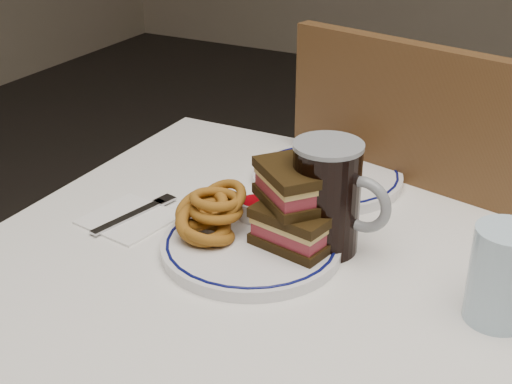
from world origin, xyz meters
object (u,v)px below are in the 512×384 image
at_px(main_plate, 251,245).
at_px(beer_mug, 328,197).
at_px(chair_far, 424,251).
at_px(far_plate, 327,176).
at_px(reuben_sandwich, 296,205).

relative_size(main_plate, beer_mug, 1.58).
bearing_deg(chair_far, far_plate, -124.96).
height_order(chair_far, beer_mug, chair_far).
relative_size(reuben_sandwich, beer_mug, 0.87).
bearing_deg(reuben_sandwich, far_plate, 101.55).
xyz_separation_m(main_plate, beer_mug, (0.09, 0.06, 0.07)).
xyz_separation_m(chair_far, far_plate, (-0.14, -0.20, 0.22)).
xyz_separation_m(reuben_sandwich, far_plate, (-0.05, 0.24, -0.06)).
bearing_deg(main_plate, chair_far, 72.75).
xyz_separation_m(chair_far, beer_mug, (-0.05, -0.41, 0.29)).
bearing_deg(chair_far, main_plate, -107.25).
bearing_deg(reuben_sandwich, main_plate, -149.98).
distance_m(reuben_sandwich, beer_mug, 0.05).
distance_m(beer_mug, far_plate, 0.24).
xyz_separation_m(reuben_sandwich, beer_mug, (0.04, 0.03, 0.01)).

